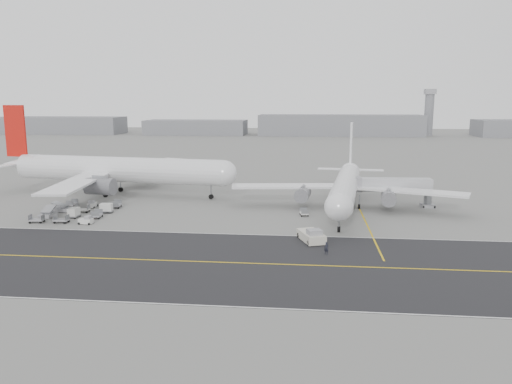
# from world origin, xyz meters

# --- Properties ---
(ground) EXTENTS (700.00, 700.00, 0.00)m
(ground) POSITION_xyz_m (0.00, 0.00, 0.00)
(ground) COLOR gray
(ground) RESTS_ON ground
(taxiway) EXTENTS (220.00, 59.00, 0.03)m
(taxiway) POSITION_xyz_m (5.02, -17.98, 0.01)
(taxiway) COLOR #252528
(taxiway) RESTS_ON ground
(horizon_buildings) EXTENTS (520.00, 28.00, 28.00)m
(horizon_buildings) POSITION_xyz_m (30.00, 260.00, 0.00)
(horizon_buildings) COLOR gray
(horizon_buildings) RESTS_ON ground
(control_tower) EXTENTS (7.00, 7.00, 31.25)m
(control_tower) POSITION_xyz_m (100.00, 265.00, 16.25)
(control_tower) COLOR gray
(control_tower) RESTS_ON ground
(airliner_a) EXTENTS (64.73, 63.63, 22.40)m
(airliner_a) POSITION_xyz_m (-30.22, 32.73, 6.44)
(airliner_a) COLOR white
(airliner_a) RESTS_ON ground
(airliner_b) EXTENTS (51.02, 51.87, 17.93)m
(airliner_b) POSITION_xyz_m (26.86, 21.76, 5.17)
(airliner_b) COLOR white
(airliner_b) RESTS_ON ground
(pushback_tug) EXTENTS (5.11, 8.48, 2.42)m
(pushback_tug) POSITION_xyz_m (19.30, -5.50, 0.99)
(pushback_tug) COLOR beige
(pushback_tug) RESTS_ON ground
(jet_bridge) EXTENTS (17.76, 4.02, 6.68)m
(jet_bridge) POSITION_xyz_m (37.84, 24.71, 4.66)
(jet_bridge) COLOR gray
(jet_bridge) RESTS_ON ground
(gse_cluster) EXTENTS (18.74, 22.85, 2.11)m
(gse_cluster) POSITION_xyz_m (-29.08, 9.78, 0.00)
(gse_cluster) COLOR #97969B
(gse_cluster) RESTS_ON ground
(stray_dolly) EXTENTS (1.94, 2.73, 1.55)m
(stray_dolly) POSITION_xyz_m (17.88, 13.77, 0.00)
(stray_dolly) COLOR silver
(stray_dolly) RESTS_ON ground
(ground_crew_a) EXTENTS (0.82, 0.68, 1.94)m
(ground_crew_a) POSITION_xyz_m (21.53, -12.38, 0.97)
(ground_crew_a) COLOR black
(ground_crew_a) RESTS_ON ground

